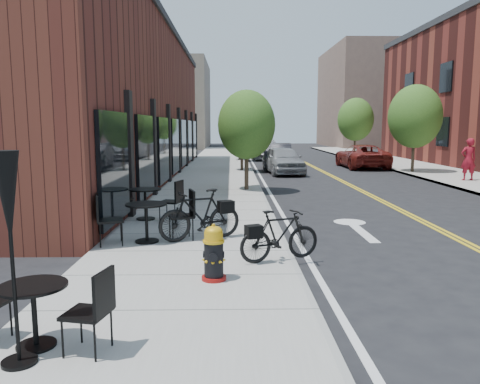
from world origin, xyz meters
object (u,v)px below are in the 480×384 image
object	(u,v)px
parked_car_c	(265,149)
bicycle_left	(200,215)
parked_car_a	(283,160)
pedestrian	(468,159)
parked_car_b	(277,156)
bistro_set_c	(146,217)
patio_umbrella	(9,214)
fire_hydrant	(214,254)
parked_car_far	(362,156)
bistro_set_b	(145,199)
bistro_set_a	(34,306)
bicycle_right	(280,235)

from	to	relation	value
parked_car_c	bicycle_left	bearing A→B (deg)	-104.06
parked_car_a	pedestrian	world-z (taller)	pedestrian
parked_car_b	parked_car_c	bearing A→B (deg)	94.54
bistro_set_c	patio_umbrella	world-z (taller)	patio_umbrella
fire_hydrant	parked_car_far	world-z (taller)	parked_car_far
fire_hydrant	bistro_set_b	bearing A→B (deg)	114.87
parked_car_c	pedestrian	distance (m)	17.42
bistro_set_b	parked_car_c	distance (m)	24.58
bicycle_left	parked_car_b	xyz separation A→B (m)	(3.44, 18.06, 0.09)
parked_car_far	bistro_set_a	bearing A→B (deg)	66.20
patio_umbrella	parked_car_c	xyz separation A→B (m)	(4.78, 31.66, -0.91)
bicycle_left	bistro_set_a	bearing A→B (deg)	-40.21
parked_car_far	patio_umbrella	bearing A→B (deg)	66.50
parked_car_a	pedestrian	distance (m)	8.98
bicycle_right	parked_car_a	bearing A→B (deg)	-27.97
parked_car_a	parked_car_b	distance (m)	2.88
parked_car_a	parked_car_b	world-z (taller)	parked_car_b
bistro_set_b	parked_car_far	bearing A→B (deg)	75.30
bistro_set_c	parked_car_c	distance (m)	26.88
bistro_set_a	parked_car_a	xyz separation A→B (m)	(4.98, 20.10, 0.16)
bistro_set_a	parked_car_b	size ratio (longest dim) A/B	0.38
bicycle_left	bistro_set_a	world-z (taller)	bicycle_left
bistro_set_a	patio_umbrella	size ratio (longest dim) A/B	0.80
bistro_set_a	bicycle_right	bearing A→B (deg)	59.63
fire_hydrant	parked_car_far	xyz separation A→B (m)	(8.28, 21.30, 0.16)
bicycle_left	parked_car_far	xyz separation A→B (m)	(8.68, 18.64, 0.04)
fire_hydrant	patio_umbrella	xyz separation A→B (m)	(-1.93, -2.64, 1.15)
bicycle_right	patio_umbrella	xyz separation A→B (m)	(-3.09, -3.69, 1.11)
bistro_set_a	patio_umbrella	world-z (taller)	patio_umbrella
parked_car_b	parked_car_a	bearing A→B (deg)	-86.09
parked_car_b	parked_car_far	xyz separation A→B (m)	(5.24, 0.58, -0.05)
parked_car_c	fire_hydrant	bearing A→B (deg)	-102.65
parked_car_a	bistro_set_c	bearing A→B (deg)	-112.57
patio_umbrella	parked_car_a	xyz separation A→B (m)	(5.00, 20.48, -0.96)
parked_car_b	pedestrian	distance (m)	10.66
patio_umbrella	parked_car_b	world-z (taller)	patio_umbrella
bistro_set_b	parked_car_far	xyz separation A→B (m)	(10.26, 16.37, 0.06)
fire_hydrant	patio_umbrella	bearing A→B (deg)	-123.18
bistro_set_b	pedestrian	distance (m)	15.61
fire_hydrant	parked_car_far	size ratio (longest dim) A/B	0.18
bistro_set_c	parked_car_a	size ratio (longest dim) A/B	0.47
parked_car_c	parked_car_far	distance (m)	9.44
fire_hydrant	bistro_set_c	xyz separation A→B (m)	(-1.51, 2.50, 0.11)
parked_car_far	bicycle_left	bearing A→B (deg)	64.63
bicycle_left	fire_hydrant	bearing A→B (deg)	-14.67
bicycle_right	parked_car_b	distance (m)	19.76
fire_hydrant	pedestrian	size ratio (longest dim) A/B	0.48
bistro_set_b	bistro_set_c	world-z (taller)	bistro_set_c
fire_hydrant	parked_car_c	size ratio (longest dim) A/B	0.17
bicycle_left	parked_car_c	world-z (taller)	parked_car_c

